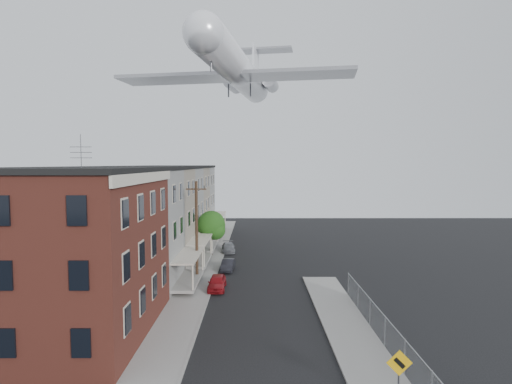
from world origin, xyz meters
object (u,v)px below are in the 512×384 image
utility_pole (197,230)px  car_near (217,282)px  street_tree (212,226)px  airplane (239,71)px  car_far (228,247)px  warning_sign (399,371)px  car_mid (228,265)px

utility_pole → car_near: (2.00, -2.27, -4.07)m
street_tree → airplane: bearing=-52.4°
street_tree → airplane: size_ratio=0.20×
utility_pole → car_far: utility_pole is taller
warning_sign → car_mid: warning_sign is taller
utility_pole → street_tree: (0.33, 9.92, -1.22)m
street_tree → car_mid: street_tree is taller
car_far → utility_pole: bearing=-105.2°
warning_sign → car_near: (-9.20, 16.76, -1.28)m
utility_pole → car_mid: size_ratio=2.73×
airplane → car_mid: bearing=-117.1°
warning_sign → car_far: size_ratio=0.76×
street_tree → airplane: (3.21, -4.17, 16.39)m
warning_sign → car_mid: 24.40m
warning_sign → airplane: (-7.66, 24.78, 17.96)m
car_far → airplane: (1.54, -6.34, 19.31)m
street_tree → car_far: size_ratio=1.41×
car_near → car_far: car_near is taller
warning_sign → utility_pole: utility_pole is taller
car_near → street_tree: bearing=97.8°
car_far → street_tree: bearing=-133.4°
utility_pole → street_tree: utility_pole is taller
utility_pole → car_far: size_ratio=2.44×
car_mid → airplane: (1.04, 2.03, 19.30)m
car_near → car_far: bearing=89.9°
utility_pole → street_tree: 10.00m
warning_sign → airplane: size_ratio=0.11×
utility_pole → warning_sign: bearing=-59.5°
car_far → airplane: 20.38m
street_tree → car_near: 12.63m
car_far → airplane: size_ratio=0.14×
car_mid → airplane: bearing=67.2°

